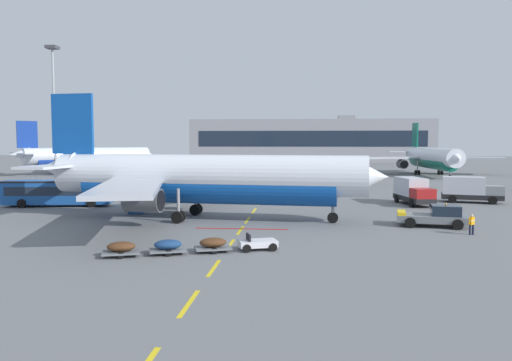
# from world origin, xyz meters

# --- Properties ---
(ground) EXTENTS (400.00, 400.00, 0.00)m
(ground) POSITION_xyz_m (40.00, 40.00, 0.00)
(ground) COLOR slate
(apron_paint_markings) EXTENTS (8.00, 94.32, 0.01)m
(apron_paint_markings) POSITION_xyz_m (18.00, 36.87, 0.00)
(apron_paint_markings) COLOR yellow
(apron_paint_markings) RESTS_ON ground
(airliner_foreground) EXTENTS (34.82, 34.44, 12.20)m
(airliner_foreground) POSITION_xyz_m (13.54, 27.07, 3.95)
(airliner_foreground) COLOR silver
(airliner_foreground) RESTS_ON ground
(pushback_tug) EXTENTS (6.38, 3.93, 2.08)m
(pushback_tug) POSITION_xyz_m (34.84, 24.83, 0.90)
(pushback_tug) COLOR slate
(pushback_tug) RESTS_ON ground
(airliner_far_center) EXTENTS (28.46, 28.25, 11.83)m
(airliner_far_center) POSITION_xyz_m (-26.83, 92.97, 3.83)
(airliner_far_center) COLOR silver
(airliner_far_center) RESTS_ON ground
(airliner_far_right) EXTENTS (33.81, 34.02, 11.93)m
(airliner_far_right) POSITION_xyz_m (51.27, 93.44, 3.86)
(airliner_far_right) COLOR silver
(airliner_far_right) RESTS_ON ground
(apron_shuttle_bus) EXTENTS (12.29, 4.50, 3.00)m
(apron_shuttle_bus) POSITION_xyz_m (-4.84, 35.05, 1.75)
(apron_shuttle_bus) COLOR #194C99
(apron_shuttle_bus) RESTS_ON ground
(catering_truck) EXTENTS (7.38, 4.07, 3.14)m
(catering_truck) POSITION_xyz_m (43.53, 42.96, 1.65)
(catering_truck) COLOR black
(catering_truck) RESTS_ON ground
(fuel_service_truck) EXTENTS (3.71, 7.33, 3.14)m
(fuel_service_truck) POSITION_xyz_m (36.23, 40.46, 1.65)
(fuel_service_truck) COLOR black
(fuel_service_truck) RESTS_ON ground
(baggage_train) EXTENTS (11.47, 5.06, 1.14)m
(baggage_train) POSITION_xyz_m (15.79, 12.36, 0.53)
(baggage_train) COLOR silver
(baggage_train) RESTS_ON ground
(ground_crew_worker) EXTENTS (0.57, 0.50, 1.65)m
(ground_crew_worker) POSITION_xyz_m (36.69, 20.98, 0.94)
(ground_crew_worker) COLOR #191E38
(ground_crew_worker) RESTS_ON ground
(uld_cargo_container) EXTENTS (1.80, 1.77, 1.60)m
(uld_cargo_container) POSITION_xyz_m (5.95, 30.64, 0.80)
(uld_cargo_container) COLOR #194C9E
(uld_cargo_container) RESTS_ON ground
(apron_light_mast_near) EXTENTS (1.80, 1.80, 23.08)m
(apron_light_mast_near) POSITION_xyz_m (-17.85, 60.29, 14.49)
(apron_light_mast_near) COLOR slate
(apron_light_mast_near) RESTS_ON ground
(terminal_satellite) EXTENTS (86.79, 20.68, 16.86)m
(terminal_satellite) POSITION_xyz_m (26.03, 168.27, 7.65)
(terminal_satellite) COLOR gray
(terminal_satellite) RESTS_ON ground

